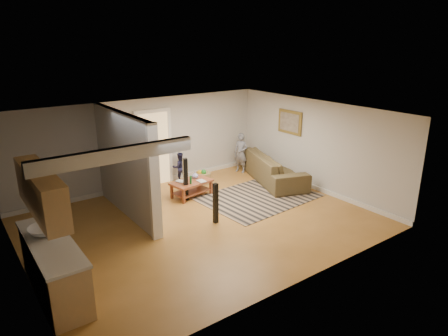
{
  "coord_description": "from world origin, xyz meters",
  "views": [
    {
      "loc": [
        -4.54,
        -7.09,
        4.04
      ],
      "look_at": [
        0.81,
        0.25,
        1.1
      ],
      "focal_mm": 32.0,
      "sensor_mm": 36.0,
      "label": 1
    }
  ],
  "objects": [
    {
      "name": "speaker_left",
      "position": [
        0.24,
        -0.2,
        0.48
      ],
      "size": [
        0.1,
        0.1,
        0.96
      ],
      "primitive_type": "cube",
      "rotation": [
        0.0,
        0.0,
        0.05
      ],
      "color": "black",
      "rests_on": "ground"
    },
    {
      "name": "room_shell",
      "position": [
        -1.07,
        0.43,
        1.46
      ],
      "size": [
        7.54,
        6.02,
        2.52
      ],
      "color": "beige",
      "rests_on": "ground"
    },
    {
      "name": "toddler",
      "position": [
        0.97,
        2.7,
        0.0
      ],
      "size": [
        0.51,
        0.44,
        0.9
      ],
      "primitive_type": "imported",
      "rotation": [
        0.0,
        0.0,
        2.87
      ],
      "color": "#1B1B38",
      "rests_on": "ground"
    },
    {
      "name": "child",
      "position": [
        3.0,
        2.37,
        0.0
      ],
      "size": [
        0.46,
        0.54,
        1.25
      ],
      "primitive_type": "imported",
      "rotation": [
        0.0,
        0.0,
        -1.17
      ],
      "color": "slate",
      "rests_on": "ground"
    },
    {
      "name": "sofa",
      "position": [
        3.3,
        1.18,
        0.0
      ],
      "size": [
        1.93,
        2.95,
        0.8
      ],
      "primitive_type": "imported",
      "rotation": [
        0.0,
        0.0,
        1.23
      ],
      "color": "#4E4027",
      "rests_on": "ground"
    },
    {
      "name": "tv_console",
      "position": [
        -0.74,
        1.93,
        0.61
      ],
      "size": [
        0.53,
        1.1,
        0.91
      ],
      "rotation": [
        0.0,
        0.0,
        0.13
      ],
      "color": "brown",
      "rests_on": "ground"
    },
    {
      "name": "speaker_right",
      "position": [
        0.4,
        1.4,
        0.57
      ],
      "size": [
        0.14,
        0.14,
        1.13
      ],
      "primitive_type": "cube",
      "rotation": [
        0.0,
        0.0,
        -0.28
      ],
      "color": "black",
      "rests_on": "ground"
    },
    {
      "name": "coffee_table",
      "position": [
        0.67,
        1.54,
        0.33
      ],
      "size": [
        1.16,
        0.79,
        0.64
      ],
      "rotation": [
        0.0,
        0.0,
        0.15
      ],
      "color": "brown",
      "rests_on": "ground"
    },
    {
      "name": "ground",
      "position": [
        0.0,
        0.0,
        0.0
      ],
      "size": [
        7.5,
        7.5,
        0.0
      ],
      "primitive_type": "plane",
      "color": "#966326",
      "rests_on": "ground"
    },
    {
      "name": "area_rug",
      "position": [
        2.06,
        0.39,
        0.01
      ],
      "size": [
        3.09,
        2.35,
        0.01
      ],
      "primitive_type": "cube",
      "rotation": [
        0.0,
        0.0,
        0.07
      ],
      "color": "black",
      "rests_on": "ground"
    },
    {
      "name": "toy_basket",
      "position": [
        1.44,
        2.19,
        0.18
      ],
      "size": [
        0.5,
        0.5,
        0.44
      ],
      "color": "olive",
      "rests_on": "ground"
    }
  ]
}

